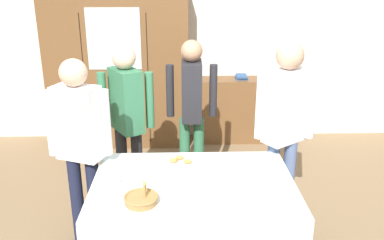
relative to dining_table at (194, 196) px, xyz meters
name	(u,v)px	position (x,y,z in m)	size (l,w,h in m)	color
back_wall	(187,41)	(0.00, 2.88, 0.69)	(6.40, 0.10, 2.70)	silver
dining_table	(194,196)	(0.00, 0.00, 0.00)	(1.53, 1.07, 0.76)	brown
wall_cabinet	(118,68)	(-0.90, 2.59, 0.39)	(1.82, 0.46, 2.08)	brown
bookshelf_low	(240,110)	(0.72, 2.64, -0.22)	(1.12, 0.35, 0.88)	brown
book_stack	(241,77)	(0.72, 2.64, 0.25)	(0.16, 0.21, 0.05)	#2D5184
tea_cup_back_edge	(115,183)	(-0.59, -0.01, 0.13)	(0.13, 0.13, 0.06)	white
tea_cup_mid_left	(259,192)	(0.46, -0.18, 0.13)	(0.13, 0.13, 0.06)	silver
tea_cup_near_right	(160,180)	(-0.25, 0.01, 0.13)	(0.13, 0.13, 0.06)	white
tea_cup_far_left	(254,205)	(0.39, -0.35, 0.13)	(0.13, 0.13, 0.06)	white
bread_basket	(141,199)	(-0.37, -0.26, 0.14)	(0.24, 0.24, 0.16)	#9E7542
pastry_plate	(181,162)	(-0.10, 0.34, 0.12)	(0.28, 0.28, 0.05)	white
spoon_back_edge	(243,166)	(0.41, 0.28, 0.11)	(0.12, 0.02, 0.01)	silver
spoon_far_right	(208,208)	(0.09, -0.34, 0.11)	(0.12, 0.02, 0.01)	silver
person_near_right_end	(127,112)	(-0.60, 1.01, 0.33)	(0.52, 0.41, 1.62)	#232328
person_beside_shelf	(285,119)	(0.81, 0.59, 0.40)	(0.52, 0.37, 1.72)	slate
person_behind_table_left	(192,102)	(0.02, 1.32, 0.33)	(0.52, 0.36, 1.62)	#33704C
person_behind_table_right	(80,136)	(-0.91, 0.39, 0.34)	(0.52, 0.32, 1.63)	#191E38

